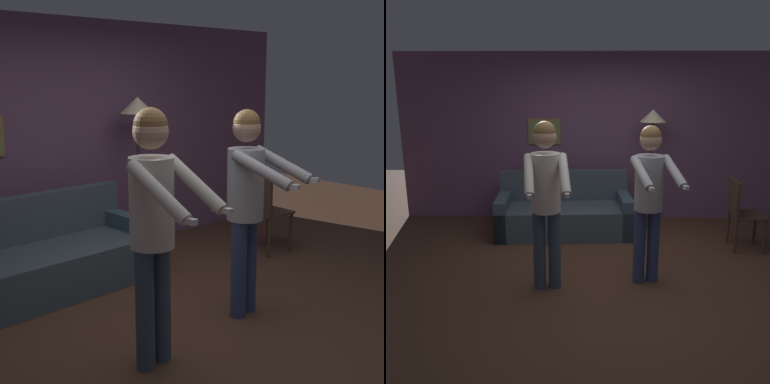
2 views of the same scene
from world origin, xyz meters
The scene contains 7 objects.
ground_plane centered at (0.00, 0.00, 0.00)m, with size 12.00×12.00×0.00m, color #543524.
back_wall_assembly centered at (-0.01, 2.24, 1.30)m, with size 6.40×0.09×2.60m.
couch centered at (-0.59, 1.46, 0.28)m, with size 1.95×0.97×0.87m.
torchiere_lamp centered at (0.70, 1.85, 1.52)m, with size 0.39×0.39×1.76m.
person_standing_left centered at (-0.67, -0.28, 1.09)m, with size 0.50×0.70×1.78m.
person_standing_right centered at (0.40, -0.11, 1.05)m, with size 0.53×0.73×1.72m.
dining_chair_distant centered at (1.76, 0.90, 0.53)m, with size 0.44×0.44×0.93m.
Camera 1 is at (-2.70, -3.03, 1.95)m, focal length 50.00 mm.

